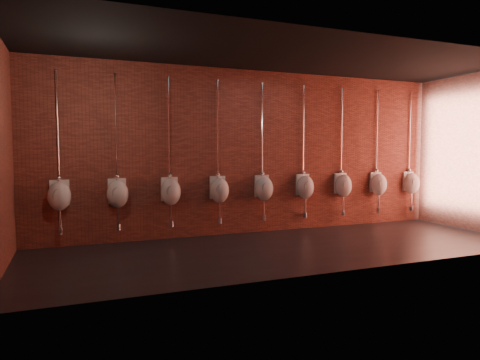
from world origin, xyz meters
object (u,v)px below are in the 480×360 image
Objects in this scene: urinal_5 at (305,186)px; urinal_6 at (343,185)px; urinal_0 at (59,195)px; urinal_2 at (171,191)px; urinal_4 at (264,188)px; urinal_3 at (219,189)px; urinal_8 at (411,183)px; urinal_1 at (118,193)px; urinal_7 at (379,184)px.

urinal_6 is at bearing 0.00° from urinal_5.
urinal_0 is 1.00× the size of urinal_2.
urinal_0 is at bearing 180.00° from urinal_4.
urinal_3 is 1.00× the size of urinal_8.
urinal_6 is (5.60, 0.00, 0.00)m from urinal_0.
urinal_1 and urinal_5 have the same top height.
urinal_1 is at bearing 180.00° from urinal_4.
urinal_3 is 2.80m from urinal_6.
urinal_2 and urinal_5 have the same top height.
urinal_8 is at bearing 0.00° from urinal_0.
urinal_2 is 1.00× the size of urinal_3.
urinal_4 is at bearing 0.00° from urinal_1.
urinal_8 is (1.87, 0.00, 0.00)m from urinal_6.
urinal_6 is at bearing 180.00° from urinal_8.
urinal_2 is 3.73m from urinal_6.
urinal_5 is at bearing 180.00° from urinal_6.
urinal_7 is at bearing 0.00° from urinal_2.
urinal_0 is at bearing 180.00° from urinal_5.
urinal_0 is at bearing 180.00° from urinal_8.
urinal_7 is at bearing 180.00° from urinal_8.
urinal_2 is at bearing 180.00° from urinal_8.
urinal_0 is at bearing 180.00° from urinal_6.
urinal_5 is (3.73, 0.00, 0.00)m from urinal_1.
urinal_4 is 3.73m from urinal_8.
urinal_1 and urinal_7 have the same top height.
urinal_3 is at bearing 180.00° from urinal_8.
urinal_5 is at bearing 0.00° from urinal_1.
urinal_1 is 6.53m from urinal_8.
urinal_2 is at bearing 180.00° from urinal_5.
urinal_1 is 1.00× the size of urinal_7.
urinal_1 is 1.00× the size of urinal_6.
urinal_8 is at bearing 0.00° from urinal_7.
urinal_5 and urinal_8 have the same top height.
urinal_5 and urinal_7 have the same top height.
urinal_2 is 1.00× the size of urinal_6.
urinal_2 is at bearing 0.00° from urinal_1.
urinal_5 is at bearing 0.00° from urinal_2.
urinal_4 is 0.93m from urinal_5.
urinal_1 is 0.93m from urinal_2.
urinal_0 is 1.00× the size of urinal_5.
urinal_3 is 4.66m from urinal_8.
urinal_3 is (0.93, 0.00, 0.00)m from urinal_2.
urinal_7 is at bearing 0.00° from urinal_0.
urinal_4 and urinal_8 have the same top height.
urinal_7 is (6.53, 0.00, 0.00)m from urinal_0.
urinal_4 and urinal_7 have the same top height.
urinal_4 is at bearing 180.00° from urinal_6.
urinal_6 is at bearing 0.00° from urinal_0.
urinal_1 is 3.73m from urinal_5.
urinal_1 is at bearing 180.00° from urinal_5.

